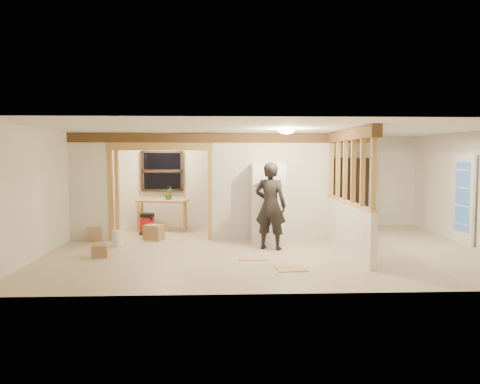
{
  "coord_description": "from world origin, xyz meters",
  "views": [
    {
      "loc": [
        -1.0,
        -9.74,
        1.95
      ],
      "look_at": [
        -0.58,
        0.4,
        1.18
      ],
      "focal_mm": 35.0,
      "sensor_mm": 36.0,
      "label": 1
    }
  ],
  "objects_px": {
    "work_table": "(163,215)",
    "bookshelf": "(350,192)",
    "refrigerator": "(268,203)",
    "woman": "(270,206)",
    "shop_vac": "(147,224)"
  },
  "relations": [
    {
      "from": "refrigerator",
      "to": "woman",
      "type": "xyz_separation_m",
      "value": [
        -0.03,
        -0.83,
        0.03
      ]
    },
    {
      "from": "bookshelf",
      "to": "shop_vac",
      "type": "bearing_deg",
      "value": -169.32
    },
    {
      "from": "work_table",
      "to": "refrigerator",
      "type": "bearing_deg",
      "value": -23.21
    },
    {
      "from": "refrigerator",
      "to": "shop_vac",
      "type": "height_order",
      "value": "refrigerator"
    },
    {
      "from": "refrigerator",
      "to": "woman",
      "type": "bearing_deg",
      "value": -91.85
    },
    {
      "from": "shop_vac",
      "to": "refrigerator",
      "type": "bearing_deg",
      "value": -22.62
    },
    {
      "from": "refrigerator",
      "to": "work_table",
      "type": "xyz_separation_m",
      "value": [
        -2.6,
        1.83,
        -0.49
      ]
    },
    {
      "from": "woman",
      "to": "shop_vac",
      "type": "height_order",
      "value": "woman"
    },
    {
      "from": "refrigerator",
      "to": "bookshelf",
      "type": "relative_size",
      "value": 0.94
    },
    {
      "from": "woman",
      "to": "work_table",
      "type": "bearing_deg",
      "value": -23.38
    },
    {
      "from": "shop_vac",
      "to": "bookshelf",
      "type": "bearing_deg",
      "value": 10.68
    },
    {
      "from": "refrigerator",
      "to": "bookshelf",
      "type": "xyz_separation_m",
      "value": [
        2.51,
        2.24,
        0.06
      ]
    },
    {
      "from": "work_table",
      "to": "bookshelf",
      "type": "distance_m",
      "value": 5.16
    },
    {
      "from": "work_table",
      "to": "bookshelf",
      "type": "xyz_separation_m",
      "value": [
        5.11,
        0.4,
        0.55
      ]
    },
    {
      "from": "work_table",
      "to": "bookshelf",
      "type": "height_order",
      "value": "bookshelf"
    }
  ]
}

